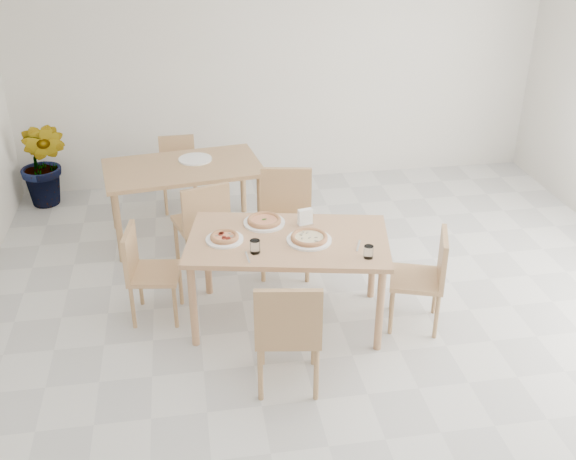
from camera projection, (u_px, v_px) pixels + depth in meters
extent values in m
plane|color=silver|center=(352.00, 356.00, 5.12)|extent=(7.00, 7.00, 0.00)
plane|color=silver|center=(281.00, 62.00, 7.53)|extent=(6.00, 0.00, 6.00)
cube|color=tan|center=(288.00, 241.00, 5.21)|extent=(1.69, 1.17, 0.04)
cylinder|color=tan|center=(193.00, 306.00, 5.08)|extent=(0.06, 0.06, 0.71)
cylinder|color=tan|center=(380.00, 310.00, 5.03)|extent=(0.06, 0.06, 0.71)
cylinder|color=tan|center=(207.00, 257.00, 5.73)|extent=(0.06, 0.06, 0.71)
cylinder|color=tan|center=(373.00, 261.00, 5.68)|extent=(0.06, 0.06, 0.71)
cube|color=tan|center=(288.00, 329.00, 4.65)|extent=(0.51, 0.51, 0.04)
cube|color=tan|center=(288.00, 318.00, 4.36)|extent=(0.45, 0.11, 0.42)
cylinder|color=tan|center=(314.00, 340.00, 4.93)|extent=(0.04, 0.04, 0.44)
cylinder|color=tan|center=(262.00, 340.00, 4.93)|extent=(0.04, 0.04, 0.44)
cylinder|color=tan|center=(316.00, 374.00, 4.59)|extent=(0.04, 0.04, 0.44)
cylinder|color=tan|center=(260.00, 374.00, 4.59)|extent=(0.04, 0.04, 0.44)
cube|color=tan|center=(286.00, 225.00, 6.02)|extent=(0.54, 0.54, 0.04)
cube|color=tan|center=(286.00, 191.00, 6.09)|extent=(0.46, 0.13, 0.44)
cylinder|color=tan|center=(263.00, 259.00, 5.96)|extent=(0.04, 0.04, 0.45)
cylinder|color=tan|center=(307.00, 260.00, 5.96)|extent=(0.04, 0.04, 0.45)
cylinder|color=tan|center=(265.00, 238.00, 6.31)|extent=(0.04, 0.04, 0.45)
cylinder|color=tan|center=(307.00, 239.00, 6.30)|extent=(0.04, 0.04, 0.45)
cube|color=tan|center=(155.00, 274.00, 5.40)|extent=(0.45, 0.45, 0.04)
cube|color=tan|center=(130.00, 251.00, 5.31)|extent=(0.09, 0.39, 0.37)
cylinder|color=tan|center=(175.00, 307.00, 5.35)|extent=(0.03, 0.03, 0.38)
cylinder|color=tan|center=(180.00, 284.00, 5.65)|extent=(0.03, 0.03, 0.38)
cylinder|color=tan|center=(133.00, 307.00, 5.35)|extent=(0.03, 0.03, 0.38)
cylinder|color=tan|center=(140.00, 285.00, 5.65)|extent=(0.03, 0.03, 0.38)
cube|color=tan|center=(416.00, 279.00, 5.30)|extent=(0.51, 0.51, 0.04)
cube|color=tan|center=(443.00, 258.00, 5.18)|extent=(0.17, 0.40, 0.39)
cylinder|color=tan|center=(393.00, 289.00, 5.58)|extent=(0.03, 0.03, 0.40)
cylinder|color=tan|center=(391.00, 312.00, 5.28)|extent=(0.03, 0.03, 0.40)
cylinder|color=tan|center=(435.00, 292.00, 5.53)|extent=(0.03, 0.03, 0.40)
cylinder|color=tan|center=(436.00, 317.00, 5.23)|extent=(0.03, 0.03, 0.40)
cylinder|color=white|center=(264.00, 223.00, 5.42)|extent=(0.33, 0.33, 0.02)
cylinder|color=white|center=(309.00, 240.00, 5.16)|extent=(0.35, 0.35, 0.02)
cylinder|color=white|center=(225.00, 239.00, 5.17)|extent=(0.29, 0.29, 0.02)
cylinder|color=tan|center=(264.00, 221.00, 5.41)|extent=(0.29, 0.29, 0.01)
torus|color=tan|center=(264.00, 220.00, 5.41)|extent=(0.29, 0.29, 0.03)
cylinder|color=#C94823|center=(264.00, 220.00, 5.41)|extent=(0.23, 0.23, 0.01)
ellipsoid|color=#244F12|center=(264.00, 219.00, 5.40)|extent=(0.05, 0.04, 0.01)
cylinder|color=tan|center=(309.00, 238.00, 5.15)|extent=(0.36, 0.36, 0.01)
torus|color=tan|center=(309.00, 237.00, 5.15)|extent=(0.36, 0.36, 0.03)
cylinder|color=#ECE5C1|center=(309.00, 237.00, 5.15)|extent=(0.28, 0.28, 0.01)
cylinder|color=tan|center=(224.00, 238.00, 5.16)|extent=(0.28, 0.28, 0.01)
torus|color=tan|center=(224.00, 237.00, 5.15)|extent=(0.29, 0.29, 0.03)
cylinder|color=#C94823|center=(224.00, 237.00, 5.16)|extent=(0.21, 0.21, 0.01)
cylinder|color=white|center=(368.00, 252.00, 4.92)|extent=(0.07, 0.07, 0.09)
cylinder|color=white|center=(255.00, 247.00, 4.98)|extent=(0.08, 0.08, 0.10)
cube|color=silver|center=(305.00, 224.00, 5.40)|extent=(0.13, 0.09, 0.01)
cube|color=white|center=(305.00, 216.00, 5.36)|extent=(0.12, 0.07, 0.12)
cube|color=silver|center=(358.00, 246.00, 5.09)|extent=(0.08, 0.17, 0.01)
cube|color=silver|center=(248.00, 257.00, 4.93)|extent=(0.02, 0.17, 0.01)
cube|color=tan|center=(183.00, 168.00, 6.52)|extent=(1.59, 1.04, 0.04)
cylinder|color=tan|center=(119.00, 228.00, 6.22)|extent=(0.06, 0.06, 0.71)
cylinder|color=tan|center=(260.00, 209.00, 6.57)|extent=(0.06, 0.06, 0.71)
cylinder|color=tan|center=(113.00, 197.00, 6.82)|extent=(0.06, 0.06, 0.71)
cylinder|color=tan|center=(243.00, 181.00, 7.17)|extent=(0.06, 0.06, 0.71)
cube|color=tan|center=(200.00, 223.00, 6.11)|extent=(0.54, 0.54, 0.04)
cube|color=tan|center=(206.00, 209.00, 5.85)|extent=(0.43, 0.16, 0.41)
cylinder|color=tan|center=(214.00, 232.00, 6.44)|extent=(0.04, 0.04, 0.42)
cylinder|color=tan|center=(176.00, 240.00, 6.30)|extent=(0.04, 0.04, 0.42)
cylinder|color=tan|center=(228.00, 250.00, 6.14)|extent=(0.04, 0.04, 0.42)
cylinder|color=tan|center=(189.00, 258.00, 6.00)|extent=(0.04, 0.04, 0.42)
cube|color=tan|center=(179.00, 175.00, 7.24)|extent=(0.39, 0.39, 0.04)
cube|color=tan|center=(177.00, 152.00, 7.30)|extent=(0.38, 0.05, 0.36)
cylinder|color=tan|center=(166.00, 199.00, 7.17)|extent=(0.03, 0.03, 0.37)
cylinder|color=tan|center=(196.00, 197.00, 7.22)|extent=(0.03, 0.03, 0.37)
cylinder|color=tan|center=(165.00, 187.00, 7.45)|extent=(0.03, 0.03, 0.37)
cylinder|color=tan|center=(195.00, 185.00, 7.51)|extent=(0.03, 0.03, 0.37)
cylinder|color=white|center=(195.00, 159.00, 6.64)|extent=(0.33, 0.33, 0.02)
imported|color=#1B5B1B|center=(44.00, 164.00, 7.26)|extent=(0.66, 0.61, 0.98)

